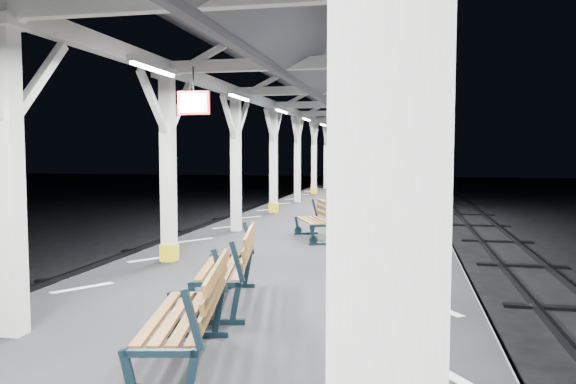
% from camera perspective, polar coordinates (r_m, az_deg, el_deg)
% --- Properties ---
extents(ground, '(120.00, 120.00, 0.00)m').
position_cam_1_polar(ground, '(7.96, -4.04, -17.59)').
color(ground, black).
rests_on(ground, ground).
extents(platform, '(6.00, 50.00, 1.00)m').
position_cam_1_polar(platform, '(7.79, -4.06, -14.17)').
color(platform, black).
rests_on(platform, ground).
extents(hazard_stripes_left, '(1.00, 48.00, 0.01)m').
position_cam_1_polar(hazard_stripes_left, '(8.63, -20.14, -9.13)').
color(hazard_stripes_left, silver).
rests_on(hazard_stripes_left, platform).
extents(hazard_stripes_right, '(1.00, 48.00, 0.01)m').
position_cam_1_polar(hazard_stripes_right, '(7.38, 14.91, -11.25)').
color(hazard_stripes_right, silver).
rests_on(hazard_stripes_right, platform).
extents(canopy, '(5.40, 49.00, 4.65)m').
position_cam_1_polar(canopy, '(7.55, -4.25, 16.45)').
color(canopy, silver).
rests_on(canopy, platform).
extents(bench_near, '(1.00, 1.86, 0.95)m').
position_cam_1_polar(bench_near, '(5.17, -9.55, -12.04)').
color(bench_near, black).
rests_on(bench_near, platform).
extents(bench_mid, '(1.00, 1.88, 0.97)m').
position_cam_1_polar(bench_mid, '(7.22, -5.60, -7.32)').
color(bench_mid, black).
rests_on(bench_mid, platform).
extents(bench_far, '(1.13, 1.67, 0.85)m').
position_cam_1_polar(bench_far, '(12.42, 3.03, -2.77)').
color(bench_far, black).
rests_on(bench_far, platform).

